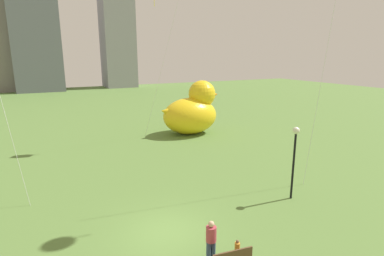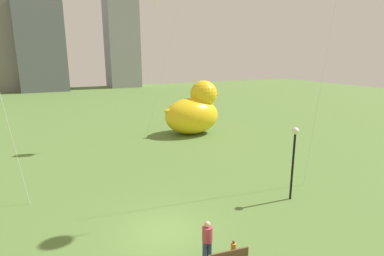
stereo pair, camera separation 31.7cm
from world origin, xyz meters
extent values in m
plane|color=#5A7D3A|center=(0.00, 0.00, 0.00)|extent=(140.00, 140.00, 0.00)
cube|color=brown|center=(1.21, -3.54, 0.68)|extent=(1.58, 0.25, 0.45)
cylinder|color=#38476B|center=(0.76, -2.56, 0.41)|extent=(0.19, 0.19, 0.81)
cylinder|color=#38476B|center=(0.96, -2.56, 0.41)|extent=(0.19, 0.19, 0.81)
cylinder|color=#B23F4C|center=(0.86, -2.56, 1.12)|extent=(0.41, 0.41, 0.61)
sphere|color=#D8AD8C|center=(0.86, -2.56, 1.54)|extent=(0.24, 0.24, 0.24)
cylinder|color=silver|center=(1.72, -3.02, 0.21)|extent=(0.10, 0.10, 0.42)
cylinder|color=silver|center=(1.83, -3.02, 0.21)|extent=(0.10, 0.10, 0.42)
cylinder|color=gold|center=(1.77, -3.02, 0.58)|extent=(0.21, 0.21, 0.32)
sphere|color=brown|center=(1.77, -3.02, 0.80)|extent=(0.12, 0.12, 0.12)
ellipsoid|color=yellow|center=(8.89, 15.67, 1.83)|extent=(5.60, 4.14, 3.65)
sphere|color=yellow|center=(10.22, 15.67, 3.98)|extent=(2.73, 2.73, 2.73)
cone|color=orange|center=(11.45, 15.67, 3.85)|extent=(1.23, 1.23, 1.23)
cone|color=yellow|center=(6.45, 15.67, 2.43)|extent=(1.67, 1.46, 1.76)
cylinder|color=black|center=(7.52, 0.06, 1.88)|extent=(0.12, 0.12, 3.75)
sphere|color=#EAEACC|center=(7.52, 0.06, 3.91)|extent=(0.38, 0.38, 0.38)
cube|color=gray|center=(-10.00, 67.83, 18.82)|extent=(7.93, 6.74, 37.64)
cube|color=slate|center=(-4.00, 66.16, 9.75)|extent=(9.59, 10.50, 19.50)
cube|color=gray|center=(14.00, 66.60, 18.40)|extent=(7.36, 7.87, 36.81)
cylinder|color=silver|center=(10.82, 1.28, 9.38)|extent=(2.44, 0.29, 18.75)
cylinder|color=silver|center=(5.95, 15.57, 6.72)|extent=(3.02, 2.32, 13.45)
camera|label=1|loc=(-4.48, -11.64, 7.81)|focal=28.72mm
camera|label=2|loc=(-4.20, -11.78, 7.81)|focal=28.72mm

